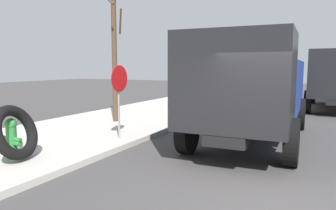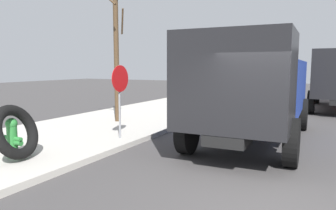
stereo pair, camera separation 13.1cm
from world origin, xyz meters
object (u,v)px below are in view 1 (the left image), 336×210
dump_truck_blue (253,87)px  bare_tree (114,40)px  stop_sign (119,88)px  fire_hydrant (12,137)px  loose_tire (15,132)px

dump_truck_blue → bare_tree: bearing=87.4°
dump_truck_blue → bare_tree: (0.23, 5.18, 1.59)m
stop_sign → dump_truck_blue: dump_truck_blue is taller
fire_hydrant → bare_tree: (5.05, 0.83, 2.56)m
stop_sign → loose_tire: bearing=164.6°
fire_hydrant → stop_sign: size_ratio=0.43×
bare_tree → dump_truck_blue: bearing=-92.6°
loose_tire → fire_hydrant: bearing=70.3°
loose_tire → dump_truck_blue: dump_truck_blue is taller
fire_hydrant → bare_tree: bearing=9.3°
loose_tire → dump_truck_blue: (4.90, -4.12, 0.83)m
loose_tire → stop_sign: stop_sign is taller
fire_hydrant → stop_sign: (2.75, -1.01, 0.98)m
loose_tire → bare_tree: size_ratio=0.21×
bare_tree → loose_tire: bearing=-168.3°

